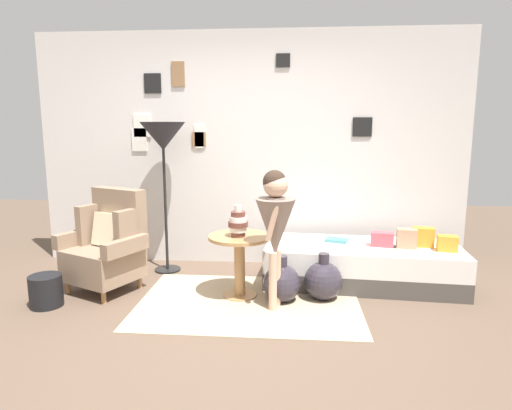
% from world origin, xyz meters
% --- Properties ---
extents(ground_plane, '(12.00, 12.00, 0.00)m').
position_xyz_m(ground_plane, '(0.00, 0.00, 0.00)').
color(ground_plane, brown).
extents(gallery_wall, '(4.80, 0.12, 2.60)m').
position_xyz_m(gallery_wall, '(-0.00, 1.95, 1.30)').
color(gallery_wall, silver).
rests_on(gallery_wall, ground).
extents(rug, '(1.96, 1.36, 0.01)m').
position_xyz_m(rug, '(0.11, 0.70, 0.01)').
color(rug, tan).
rests_on(rug, ground).
extents(armchair, '(0.89, 0.81, 0.97)m').
position_xyz_m(armchair, '(-1.28, 0.95, 0.44)').
color(armchair, '#9E7042').
rests_on(armchair, ground).
extents(daybed, '(1.96, 0.95, 0.40)m').
position_xyz_m(daybed, '(1.19, 1.29, 0.20)').
color(daybed, '#4C4742').
rests_on(daybed, ground).
extents(pillow_head, '(0.20, 0.15, 0.15)m').
position_xyz_m(pillow_head, '(1.95, 1.13, 0.47)').
color(pillow_head, orange).
rests_on(pillow_head, daybed).
extents(pillow_mid, '(0.21, 0.15, 0.19)m').
position_xyz_m(pillow_mid, '(1.77, 1.28, 0.50)').
color(pillow_mid, orange).
rests_on(pillow_mid, daybed).
extents(pillow_back, '(0.20, 0.15, 0.19)m').
position_xyz_m(pillow_back, '(1.60, 1.21, 0.49)').
color(pillow_back, tan).
rests_on(pillow_back, daybed).
extents(pillow_extra, '(0.24, 0.16, 0.14)m').
position_xyz_m(pillow_extra, '(1.37, 1.26, 0.47)').
color(pillow_extra, '#D64C56').
rests_on(pillow_extra, daybed).
extents(side_table, '(0.57, 0.57, 0.58)m').
position_xyz_m(side_table, '(0.01, 0.85, 0.42)').
color(side_table, tan).
rests_on(side_table, ground).
extents(vase_striped, '(0.18, 0.18, 0.29)m').
position_xyz_m(vase_striped, '(-0.00, 0.81, 0.70)').
color(vase_striped, brown).
rests_on(vase_striped, side_table).
extents(floor_lamp, '(0.47, 0.47, 1.61)m').
position_xyz_m(floor_lamp, '(-0.88, 1.53, 1.42)').
color(floor_lamp, black).
rests_on(floor_lamp, ground).
extents(person_child, '(0.34, 0.34, 1.21)m').
position_xyz_m(person_child, '(0.34, 0.60, 0.78)').
color(person_child, '#D8AD8E').
rests_on(person_child, ground).
extents(book_on_daybed, '(0.26, 0.22, 0.03)m').
position_xyz_m(book_on_daybed, '(0.95, 1.41, 0.42)').
color(book_on_daybed, teal).
rests_on(book_on_daybed, daybed).
extents(demijohn_near, '(0.34, 0.34, 0.43)m').
position_xyz_m(demijohn_near, '(0.40, 0.76, 0.17)').
color(demijohn_near, '#332D38').
rests_on(demijohn_near, ground).
extents(demijohn_far, '(0.35, 0.35, 0.44)m').
position_xyz_m(demijohn_far, '(0.77, 0.84, 0.18)').
color(demijohn_far, '#332D38').
rests_on(demijohn_far, ground).
extents(magazine_basket, '(0.28, 0.28, 0.28)m').
position_xyz_m(magazine_basket, '(-1.67, 0.48, 0.14)').
color(magazine_basket, black).
rests_on(magazine_basket, ground).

